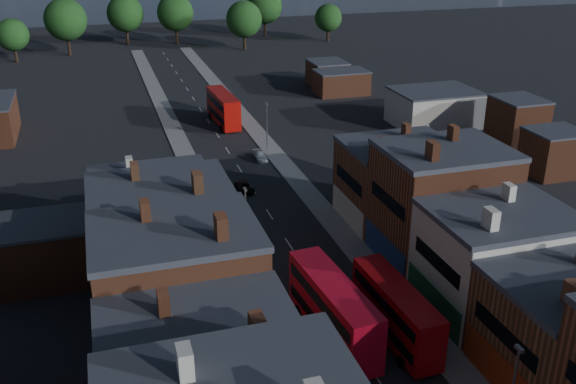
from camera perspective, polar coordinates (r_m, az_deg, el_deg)
pavement_west at (r=84.71m, az=-7.71°, el=0.25°), size 3.00×200.00×0.12m
pavement_east at (r=87.47m, az=0.70°, el=1.23°), size 3.00×200.00×0.12m
lamp_post_2 at (r=65.08m, az=-3.76°, el=-2.41°), size 0.25×0.70×8.12m
lamp_post_3 at (r=94.61m, az=-1.89°, el=5.92°), size 0.25×0.70×8.12m
bus_0 at (r=54.13m, az=4.05°, el=-10.33°), size 3.95×12.79×5.44m
bus_1 at (r=54.94m, az=9.56°, el=-10.40°), size 3.31×11.59×4.96m
bus_2 at (r=110.97m, az=-5.79°, el=7.46°), size 3.63×12.63×5.40m
car_2 at (r=83.43m, az=-3.88°, el=0.41°), size 2.18×4.09×1.09m
car_3 at (r=94.39m, az=-2.47°, el=3.21°), size 1.55×3.80×1.10m
ped_3 at (r=58.34m, az=10.00°, el=-10.12°), size 0.82×1.23×1.93m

